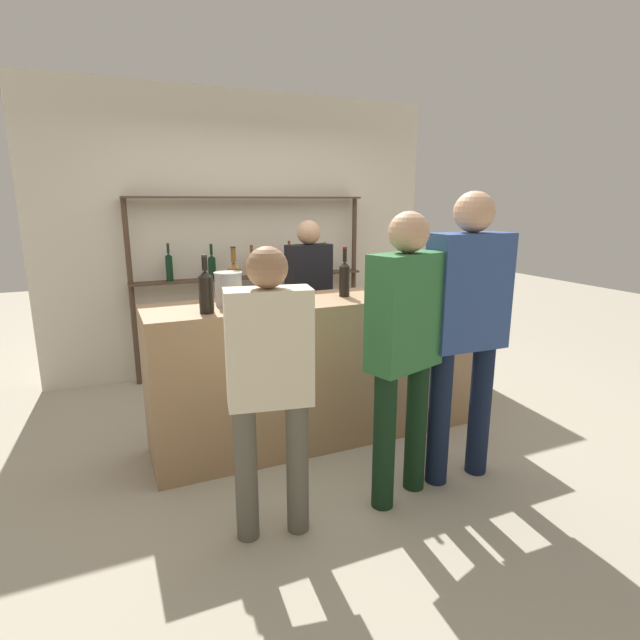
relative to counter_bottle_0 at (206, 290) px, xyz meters
The scene contains 13 objects.
ground_plane 1.48m from the counter_bottle_0, 10.28° to the left, with size 16.00×16.00×0.00m, color #B2A893.
bar_counter 1.09m from the counter_bottle_0, 10.28° to the left, with size 2.45×0.60×1.07m, color #997551.
back_wall 2.22m from the counter_bottle_0, 67.80° to the left, with size 4.05×0.12×2.80m, color beige.
back_shelf 2.05m from the counter_bottle_0, 65.70° to the left, with size 2.40×0.18×1.79m.
counter_bottle_0 is the anchor object (origin of this frame).
counter_bottle_1 1.04m from the counter_bottle_0, ahead, with size 0.08×0.08×0.36m.
counter_bottle_2 0.42m from the counter_bottle_0, 51.68° to the left, with size 0.09×0.09×0.38m.
wine_glass 0.33m from the counter_bottle_0, 77.96° to the left, with size 0.08×0.08×0.15m.
ice_bucket 0.27m from the counter_bottle_0, 45.18° to the left, with size 0.19×0.19×0.22m.
customer_center 1.24m from the counter_bottle_0, 39.41° to the right, with size 0.50×0.33×1.70m.
server_behind_counter 1.48m from the counter_bottle_0, 41.54° to the left, with size 0.41×0.22×1.58m.
customer_right 1.60m from the counter_bottle_0, 27.56° to the right, with size 0.49×0.24×1.80m.
customer_left 0.87m from the counter_bottle_0, 79.97° to the right, with size 0.45×0.26×1.54m.
Camera 1 is at (-1.42, -3.21, 1.75)m, focal length 28.00 mm.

